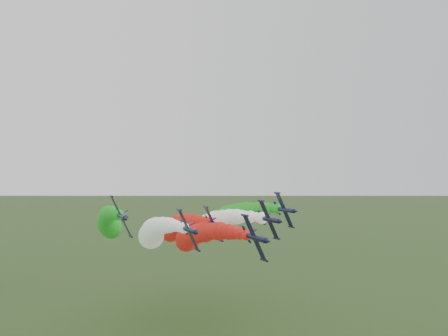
% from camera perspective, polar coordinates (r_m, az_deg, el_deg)
% --- Properties ---
extents(jet_lead, '(14.33, 76.03, 18.61)m').
position_cam_1_polar(jet_lead, '(132.23, -4.00, -8.94)').
color(jet_lead, '#111434').
rests_on(jet_lead, ground).
extents(jet_inner_left, '(15.26, 76.95, 19.53)m').
position_cam_1_polar(jet_inner_left, '(143.98, -9.20, -8.24)').
color(jet_inner_left, '#111434').
rests_on(jet_inner_left, ground).
extents(jet_inner_right, '(15.21, 76.90, 19.48)m').
position_cam_1_polar(jet_inner_right, '(148.51, -1.88, -7.42)').
color(jet_inner_right, '#111434').
rests_on(jet_inner_right, ground).
extents(jet_outer_left, '(14.57, 76.26, 18.85)m').
position_cam_1_polar(jet_outer_left, '(147.56, -14.76, -6.93)').
color(jet_outer_left, '#111434').
rests_on(jet_outer_left, ground).
extents(jet_outer_right, '(14.47, 76.16, 18.74)m').
position_cam_1_polar(jet_outer_right, '(158.66, 0.12, -6.48)').
color(jet_outer_right, '#111434').
rests_on(jet_outer_right, ground).
extents(jet_trail, '(14.87, 76.57, 19.15)m').
position_cam_1_polar(jet_trail, '(161.71, -6.44, -7.71)').
color(jet_trail, '#111434').
rests_on(jet_trail, ground).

